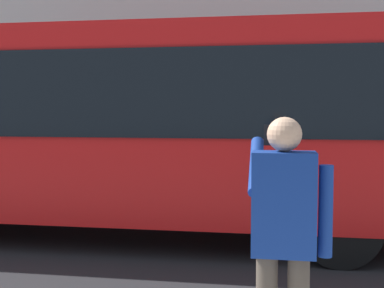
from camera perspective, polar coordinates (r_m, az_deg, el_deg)
ground_plane at (r=7.84m, az=11.76°, el=-10.18°), size 60.00×60.00×0.00m
red_bus at (r=7.59m, az=-7.76°, el=2.26°), size 9.05×2.54×3.08m
pedestrian_photographer at (r=3.30m, az=10.37°, el=-9.35°), size 0.53×0.52×1.70m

